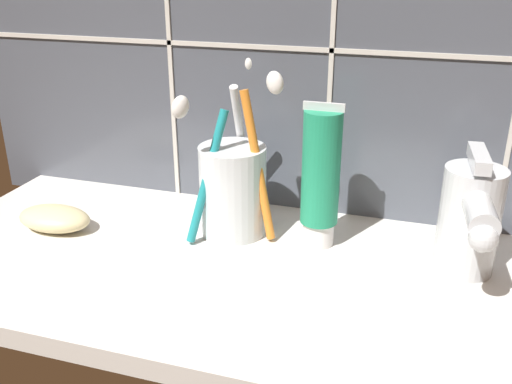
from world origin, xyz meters
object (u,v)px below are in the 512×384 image
(toothbrush_cup, at_px, (233,186))
(sink_faucet, at_px, (471,218))
(toothpaste_tube, at_px, (321,177))
(soap_bar, at_px, (54,218))

(toothbrush_cup, xyz_separation_m, sink_faucet, (0.24, -0.02, 0.00))
(toothpaste_tube, distance_m, soap_bar, 0.29)
(toothbrush_cup, distance_m, toothpaste_tube, 0.09)
(sink_faucet, height_order, soap_bar, sink_faucet)
(toothpaste_tube, relative_size, sink_faucet, 1.26)
(toothbrush_cup, bearing_deg, sink_faucet, -4.25)
(soap_bar, bearing_deg, toothpaste_tube, 10.70)
(toothbrush_cup, height_order, soap_bar, toothbrush_cup)
(toothbrush_cup, xyz_separation_m, toothpaste_tube, (0.09, -0.00, 0.02))
(toothpaste_tube, distance_m, sink_faucet, 0.14)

